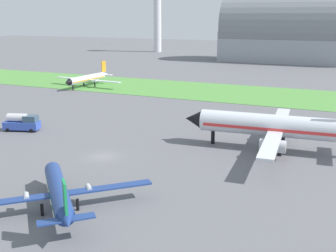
# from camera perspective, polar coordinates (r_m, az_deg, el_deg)

# --- Properties ---
(ground_plane) EXTENTS (600.00, 600.00, 0.00)m
(ground_plane) POSITION_cam_1_polar(r_m,az_deg,el_deg) (65.00, -8.86, -4.13)
(ground_plane) COLOR slate
(grass_taxiway_strip) EXTENTS (360.00, 28.00, 0.08)m
(grass_taxiway_strip) POSITION_cam_1_polar(r_m,az_deg,el_deg) (118.94, 6.94, 4.62)
(grass_taxiway_strip) COLOR #549342
(grass_taxiway_strip) RESTS_ON ground_plane
(airplane_foreground_turboprop) EXTENTS (16.17, 15.47, 6.31)m
(airplane_foreground_turboprop) POSITION_cam_1_polar(r_m,az_deg,el_deg) (47.84, -14.66, -8.58)
(airplane_foreground_turboprop) COLOR navy
(airplane_foreground_turboprop) RESTS_ON ground_plane
(airplane_midfield_jet) EXTENTS (30.25, 30.81, 10.88)m
(airplane_midfield_jet) POSITION_cam_1_polar(r_m,az_deg,el_deg) (68.45, 14.52, -0.03)
(airplane_midfield_jet) COLOR silver
(airplane_midfield_jet) RESTS_ON ground_plane
(airplane_taxiing_turboprop) EXTENTS (23.38, 20.04, 7.00)m
(airplane_taxiing_turboprop) POSITION_cam_1_polar(r_m,az_deg,el_deg) (128.76, -10.87, 6.38)
(airplane_taxiing_turboprop) COLOR silver
(airplane_taxiing_turboprop) RESTS_ON ground_plane
(fuel_truck_near_gate) EXTENTS (6.92, 4.27, 3.29)m
(fuel_truck_near_gate) POSITION_cam_1_polar(r_m,az_deg,el_deg) (82.63, -19.22, 0.46)
(fuel_truck_near_gate) COLOR #334FB2
(fuel_truck_near_gate) RESTS_ON ground_plane
(hangar_distant) EXTENTS (62.88, 28.35, 30.47)m
(hangar_distant) POSITION_cam_1_polar(r_m,az_deg,el_deg) (203.07, 16.56, 12.12)
(hangar_distant) COLOR #9399A3
(hangar_distant) RESTS_ON ground_plane
(control_tower) EXTENTS (8.00, 8.00, 37.20)m
(control_tower) POSITION_cam_1_polar(r_m,az_deg,el_deg) (250.07, -1.46, 15.06)
(control_tower) COLOR silver
(control_tower) RESTS_ON ground_plane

